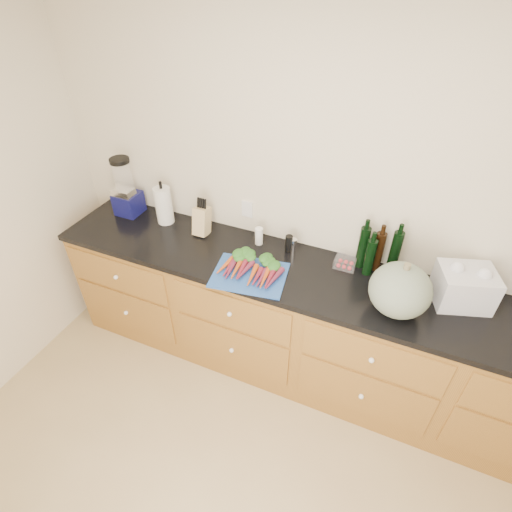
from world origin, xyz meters
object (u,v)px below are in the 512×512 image
at_px(cutting_board, 250,275).
at_px(blender_appliance, 126,190).
at_px(squash, 400,290).
at_px(carrots, 252,268).
at_px(paper_towel, 164,205).
at_px(knife_block, 202,221).
at_px(tomato_box, 345,263).

height_order(cutting_board, blender_appliance, blender_appliance).
bearing_deg(squash, carrots, -178.63).
distance_m(carrots, paper_towel, 0.88).
relative_size(squash, blender_appliance, 0.76).
height_order(carrots, blender_appliance, blender_appliance).
bearing_deg(paper_towel, knife_block, -3.52).
relative_size(blender_appliance, paper_towel, 1.60).
xyz_separation_m(cutting_board, knife_block, (-0.50, 0.30, 0.09)).
distance_m(cutting_board, tomato_box, 0.62).
height_order(squash, blender_appliance, blender_appliance).
distance_m(squash, paper_towel, 1.73).
distance_m(carrots, blender_appliance, 1.20).
relative_size(carrots, knife_block, 1.93).
height_order(carrots, knife_block, knife_block).
height_order(cutting_board, tomato_box, tomato_box).
height_order(knife_block, tomato_box, knife_block).
bearing_deg(knife_block, tomato_box, 1.67).
relative_size(paper_towel, tomato_box, 2.09).
xyz_separation_m(carrots, paper_towel, (-0.83, 0.28, 0.10)).
distance_m(paper_towel, tomato_box, 1.36).
distance_m(blender_appliance, knife_block, 0.66).
height_order(squash, tomato_box, squash).
bearing_deg(squash, cutting_board, -176.20).
bearing_deg(tomato_box, knife_block, -178.33).
xyz_separation_m(cutting_board, tomato_box, (0.53, 0.33, 0.03)).
bearing_deg(blender_appliance, paper_towel, 0.43).
height_order(paper_towel, knife_block, paper_towel).
height_order(cutting_board, squash, squash).
relative_size(cutting_board, paper_towel, 1.63).
bearing_deg(squash, blender_appliance, 172.73).
distance_m(squash, tomato_box, 0.46).
bearing_deg(blender_appliance, tomato_box, 0.42).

